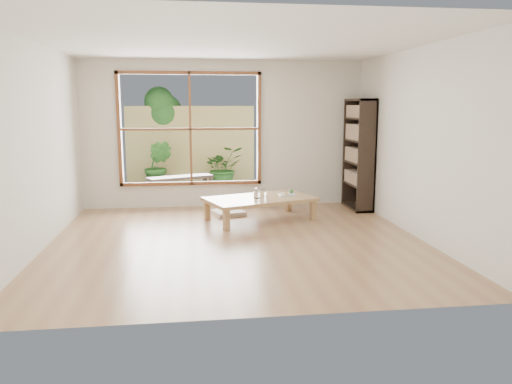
{
  "coord_description": "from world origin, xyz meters",
  "views": [
    {
      "loc": [
        -0.6,
        -6.53,
        1.82
      ],
      "look_at": [
        0.34,
        0.67,
        0.55
      ],
      "focal_mm": 35.0,
      "sensor_mm": 36.0,
      "label": 1
    }
  ],
  "objects_px": {
    "low_table": "(260,200)",
    "food_tray": "(288,194)",
    "garden_bench": "(180,179)",
    "bookshelf": "(359,154)"
  },
  "relations": [
    {
      "from": "food_tray",
      "to": "garden_bench",
      "type": "relative_size",
      "value": 0.21
    },
    {
      "from": "bookshelf",
      "to": "garden_bench",
      "type": "distance_m",
      "value": 3.51
    },
    {
      "from": "low_table",
      "to": "food_tray",
      "type": "bearing_deg",
      "value": -0.47
    },
    {
      "from": "bookshelf",
      "to": "garden_bench",
      "type": "height_order",
      "value": "bookshelf"
    },
    {
      "from": "low_table",
      "to": "bookshelf",
      "type": "bearing_deg",
      "value": 1.45
    },
    {
      "from": "garden_bench",
      "to": "low_table",
      "type": "bearing_deg",
      "value": -82.58
    },
    {
      "from": "low_table",
      "to": "garden_bench",
      "type": "height_order",
      "value": "garden_bench"
    },
    {
      "from": "bookshelf",
      "to": "low_table",
      "type": "bearing_deg",
      "value": -159.16
    },
    {
      "from": "food_tray",
      "to": "garden_bench",
      "type": "distance_m",
      "value": 2.66
    },
    {
      "from": "low_table",
      "to": "food_tray",
      "type": "distance_m",
      "value": 0.52
    }
  ]
}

